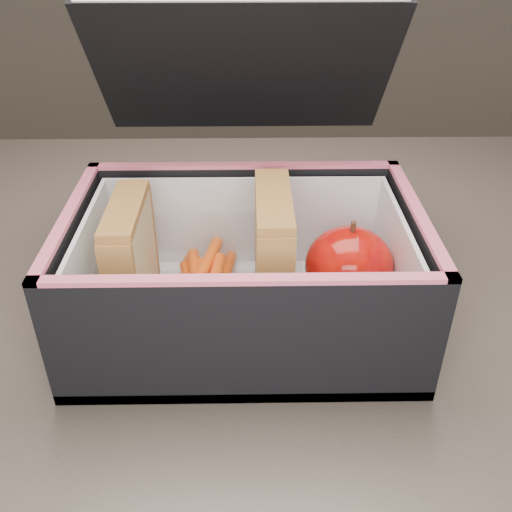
{
  "coord_description": "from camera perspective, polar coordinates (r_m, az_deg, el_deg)",
  "views": [
    {
      "loc": [
        -0.04,
        -0.45,
        1.08
      ],
      "look_at": [
        -0.03,
        -0.04,
        0.81
      ],
      "focal_mm": 40.0,
      "sensor_mm": 36.0,
      "label": 1
    }
  ],
  "objects": [
    {
      "name": "kitchen_table",
      "position": [
        0.61,
        3.01,
        -10.25
      ],
      "size": [
        1.2,
        0.8,
        0.75
      ],
      "color": "brown",
      "rests_on": "ground"
    },
    {
      "name": "lunch_bag",
      "position": [
        0.49,
        -1.17,
        -0.53
      ],
      "size": [
        0.29,
        0.31,
        0.26
      ],
      "color": "black",
      "rests_on": "kitchen_table"
    },
    {
      "name": "plastic_tub",
      "position": [
        0.49,
        -5.27,
        -2.42
      ],
      "size": [
        0.16,
        0.12,
        0.07
      ],
      "primitive_type": null,
      "color": "white",
      "rests_on": "lunch_bag"
    },
    {
      "name": "sandwich_left",
      "position": [
        0.49,
        -12.33,
        -0.42
      ],
      "size": [
        0.03,
        0.09,
        0.1
      ],
      "color": "tan",
      "rests_on": "plastic_tub"
    },
    {
      "name": "sandwich_right",
      "position": [
        0.48,
        1.69,
        0.06
      ],
      "size": [
        0.03,
        0.1,
        0.11
      ],
      "color": "tan",
      "rests_on": "plastic_tub"
    },
    {
      "name": "carrot_sticks",
      "position": [
        0.51,
        -5.35,
        -2.7
      ],
      "size": [
        0.06,
        0.13,
        0.03
      ],
      "color": "#DB4100",
      "rests_on": "plastic_tub"
    },
    {
      "name": "paper_napkin",
      "position": [
        0.52,
        8.34,
        -4.12
      ],
      "size": [
        0.08,
        0.08,
        0.01
      ],
      "primitive_type": "cube",
      "rotation": [
        0.0,
        0.0,
        -0.1
      ],
      "color": "white",
      "rests_on": "lunch_bag"
    },
    {
      "name": "red_apple",
      "position": [
        0.5,
        9.27,
        -1.04
      ],
      "size": [
        0.08,
        0.08,
        0.08
      ],
      "rotation": [
        0.0,
        0.0,
        0.0
      ],
      "color": "#89000A",
      "rests_on": "paper_napkin"
    }
  ]
}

